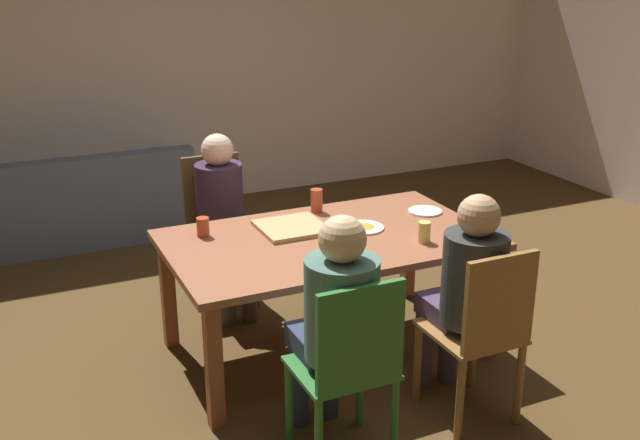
% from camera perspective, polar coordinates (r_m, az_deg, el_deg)
% --- Properties ---
extents(ground_plane, '(20.00, 20.00, 0.00)m').
position_cam_1_polar(ground_plane, '(4.53, 0.54, -9.88)').
color(ground_plane, '#4F381B').
extents(back_wall, '(7.68, 0.12, 2.69)m').
position_cam_1_polar(back_wall, '(7.00, -10.82, 12.06)').
color(back_wall, white).
rests_on(back_wall, ground).
extents(dining_table, '(1.81, 1.07, 0.72)m').
position_cam_1_polar(dining_table, '(4.25, 0.56, -2.32)').
color(dining_table, brown).
rests_on(dining_table, ground).
extents(chair_0, '(0.43, 0.39, 0.94)m').
position_cam_1_polar(chair_0, '(3.36, 2.31, -10.92)').
color(chair_0, '#2D7030').
rests_on(chair_0, ground).
extents(person_0, '(0.33, 0.52, 1.19)m').
position_cam_1_polar(person_0, '(3.39, 1.23, -7.22)').
color(person_0, '#2D364F').
rests_on(person_0, ground).
extents(chair_1, '(0.41, 0.44, 0.94)m').
position_cam_1_polar(chair_1, '(3.74, 12.26, -8.17)').
color(chair_1, olive).
rests_on(chair_1, ground).
extents(person_1, '(0.32, 0.50, 1.17)m').
position_cam_1_polar(person_1, '(3.77, 11.11, -4.85)').
color(person_1, '#44364E').
rests_on(person_1, ground).
extents(chair_2, '(0.41, 0.39, 0.99)m').
position_cam_1_polar(chair_2, '(5.01, -7.88, -0.22)').
color(chair_2, brown).
rests_on(chair_2, ground).
extents(person_2, '(0.30, 0.51, 1.17)m').
position_cam_1_polar(person_2, '(4.82, -7.40, 0.77)').
color(person_2, '#413B39').
rests_on(person_2, ground).
extents(pizza_box_0, '(0.37, 0.37, 0.03)m').
position_cam_1_polar(pizza_box_0, '(4.33, -2.18, -0.57)').
color(pizza_box_0, tan).
rests_on(pizza_box_0, dining_table).
extents(plate_0, '(0.24, 0.24, 0.03)m').
position_cam_1_polar(plate_0, '(4.35, 3.31, -0.53)').
color(plate_0, white).
rests_on(plate_0, dining_table).
extents(plate_1, '(0.21, 0.21, 0.01)m').
position_cam_1_polar(plate_1, '(4.67, 8.02, 0.67)').
color(plate_1, white).
rests_on(plate_1, dining_table).
extents(drinking_glass_0, '(0.07, 0.07, 0.12)m').
position_cam_1_polar(drinking_glass_0, '(4.17, 7.95, -0.91)').
color(drinking_glass_0, '#DCCD5F').
rests_on(drinking_glass_0, dining_table).
extents(drinking_glass_1, '(0.07, 0.07, 0.14)m').
position_cam_1_polar(drinking_glass_1, '(4.61, -0.26, 1.49)').
color(drinking_glass_1, '#B54727').
rests_on(drinking_glass_1, dining_table).
extents(drinking_glass_2, '(0.07, 0.07, 0.11)m').
position_cam_1_polar(drinking_glass_2, '(4.26, -8.91, -0.53)').
color(drinking_glass_2, '#B14727').
rests_on(drinking_glass_2, dining_table).
extents(couch, '(1.89, 0.87, 0.75)m').
position_cam_1_polar(couch, '(6.46, -18.36, 0.95)').
color(couch, slate).
rests_on(couch, ground).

